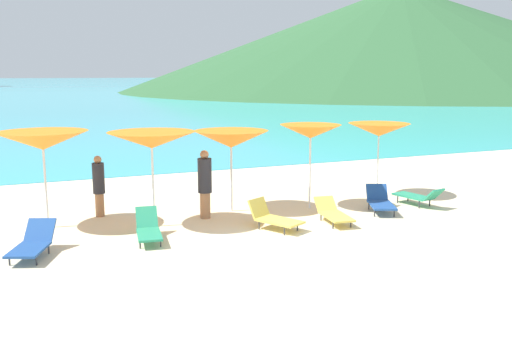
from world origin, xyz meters
The scene contains 16 objects.
ground_plane centered at (0.00, 10.00, -0.15)m, with size 50.00×100.00×0.30m, color beige.
ocean_water centered at (0.00, 230.56, 0.01)m, with size 650.00×440.00×0.02m, color #38B7CC.
headland_hill centered at (70.93, 90.61, 10.98)m, with size 118.08×118.08×21.96m, color #2D5B33.
umbrella_0 centered at (-4.72, 4.37, 2.17)m, with size 2.28×2.28×2.40m.
umbrella_1 centered at (-2.26, 3.43, 2.18)m, with size 2.15×2.15×2.38m.
umbrella_2 centered at (0.09, 4.16, 2.01)m, with size 2.13×2.13×2.25m.
umbrella_3 centered at (2.25, 3.61, 2.18)m, with size 1.84×1.84×2.38m.
umbrella_4 centered at (4.89, 4.11, 2.08)m, with size 1.89×1.89×2.29m.
lounge_chair_0 centered at (3.85, 2.47, 0.30)m, with size 1.13×1.56×0.67m.
lounge_chair_1 centered at (5.28, 2.62, 0.29)m, with size 0.82×1.57×0.61m.
lounge_chair_2 centered at (-2.65, 2.29, 0.28)m, with size 0.72×1.51×0.66m.
lounge_chair_3 centered at (-5.13, 2.12, 0.29)m, with size 1.11×1.59×0.66m.
lounge_chair_4 centered at (0.39, 2.04, 0.30)m, with size 1.15×1.47×0.70m.
lounge_chair_5 centered at (2.07, 2.00, 0.25)m, with size 0.76×1.58×0.54m.
beachgoer_0 centered at (-0.83, 3.71, 0.96)m, with size 0.37×0.37×1.82m.
beachgoer_1 centered at (-3.37, 4.99, 0.87)m, with size 0.31×0.31×1.64m.
Camera 1 is at (-5.24, -10.07, 3.79)m, focal length 39.29 mm.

